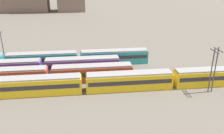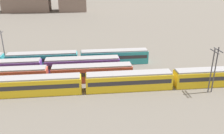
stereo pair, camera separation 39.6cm
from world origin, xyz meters
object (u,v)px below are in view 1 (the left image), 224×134
(catenary_pole_2, at_px, (215,67))
(train_track_0, at_px, (129,81))
(catenary_pole_0, at_px, (212,68))
(train_track_1, at_px, (5,77))
(train_track_2, at_px, (2,68))
(train_track_3, at_px, (42,59))
(catenary_pole_3, at_px, (3,46))

(catenary_pole_2, bearing_deg, train_track_0, 169.23)
(train_track_0, distance_m, catenary_pole_0, 16.58)
(train_track_0, bearing_deg, train_track_1, 168.85)
(train_track_0, bearing_deg, catenary_pole_2, -10.77)
(train_track_1, height_order, catenary_pole_2, catenary_pole_2)
(train_track_1, distance_m, train_track_2, 5.64)
(train_track_3, xyz_separation_m, catenary_pole_3, (-10.33, 3.00, 3.17))
(train_track_0, relative_size, train_track_3, 1.68)
(catenary_pole_3, bearing_deg, train_track_0, -31.45)
(train_track_0, relative_size, catenary_pole_2, 9.72)
(catenary_pole_2, bearing_deg, train_track_2, 163.30)
(train_track_1, bearing_deg, catenary_pole_2, -11.00)
(train_track_3, bearing_deg, train_track_0, -37.85)
(train_track_1, height_order, catenary_pole_3, catenary_pole_3)
(train_track_0, height_order, catenary_pole_2, catenary_pole_2)
(catenary_pole_2, bearing_deg, catenary_pole_3, 155.18)
(train_track_2, distance_m, train_track_3, 9.96)
(train_track_1, bearing_deg, train_track_0, -11.15)
(train_track_2, relative_size, catenary_pole_0, 5.94)
(train_track_3, distance_m, catenary_pole_2, 41.41)
(train_track_0, xyz_separation_m, train_track_3, (-20.07, 15.60, -0.00))
(train_track_3, height_order, catenary_pole_0, catenary_pole_0)
(train_track_2, xyz_separation_m, catenary_pole_3, (-1.83, 8.20, 3.17))
(catenary_pole_2, relative_size, catenary_pole_3, 1.06)
(train_track_2, height_order, catenary_pole_3, catenary_pole_3)
(train_track_3, relative_size, catenary_pole_2, 5.79)
(catenary_pole_2, height_order, catenary_pole_3, catenary_pole_2)
(train_track_2, bearing_deg, catenary_pole_0, -16.97)
(train_track_0, distance_m, train_track_2, 30.40)
(train_track_1, relative_size, catenary_pole_2, 5.79)
(train_track_1, distance_m, catenary_pole_0, 43.27)
(train_track_0, distance_m, catenary_pole_3, 35.78)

